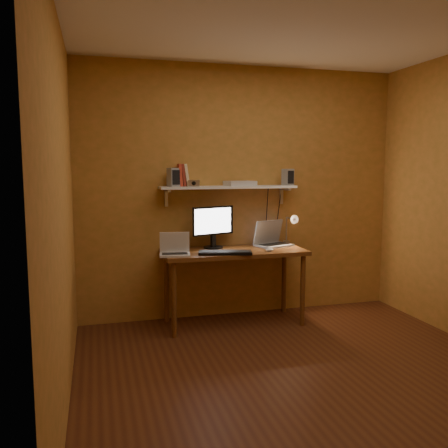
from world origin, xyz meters
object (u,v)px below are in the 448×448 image
object	(u,v)px
shelf_camera	(194,183)
netbook	(175,249)
speaker_left	(174,177)
speaker_right	(288,177)
router	(240,183)
monitor	(213,225)
laptop	(271,239)
desk	(234,258)
wall_shelf	(228,187)
keyboard	(225,253)
mouse	(270,250)
desk_lamp	(291,225)

from	to	relation	value
shelf_camera	netbook	bearing A→B (deg)	-134.30
speaker_left	speaker_right	xyz separation A→B (m)	(1.20, -0.00, -0.01)
speaker_right	router	bearing A→B (deg)	161.09
monitor	router	xyz separation A→B (m)	(0.29, 0.04, 0.41)
speaker_right	laptop	bearing A→B (deg)	174.29
monitor	laptop	xyz separation A→B (m)	(0.62, -0.02, -0.17)
desk	speaker_left	world-z (taller)	speaker_left
wall_shelf	keyboard	distance (m)	0.72
monitor	laptop	bearing A→B (deg)	-20.57
desk	wall_shelf	bearing A→B (deg)	90.00
shelf_camera	router	world-z (taller)	shelf_camera
wall_shelf	router	bearing A→B (deg)	2.33
netbook	speaker_right	distance (m)	1.44
mouse	router	size ratio (longest dim) A/B	0.30
speaker_left	speaker_right	distance (m)	1.20
keyboard	speaker_right	size ratio (longest dim) A/B	2.92
desk_lamp	speaker_right	distance (m)	0.51
netbook	desk_lamp	size ratio (longest dim) A/B	0.81
desk	wall_shelf	world-z (taller)	wall_shelf
speaker_right	shelf_camera	size ratio (longest dim) A/B	1.50
keyboard	netbook	bearing A→B (deg)	-175.15
desk_lamp	desk	bearing A→B (deg)	-169.19
laptop	mouse	size ratio (longest dim) A/B	4.78
speaker_left	shelf_camera	xyz separation A→B (m)	(0.19, -0.06, -0.06)
monitor	speaker_right	bearing A→B (deg)	-17.57
wall_shelf	laptop	bearing A→B (deg)	-6.48
speaker_right	keyboard	bearing A→B (deg)	-171.34
wall_shelf	desk_lamp	size ratio (longest dim) A/B	3.73
laptop	speaker_right	world-z (taller)	speaker_right
wall_shelf	laptop	xyz separation A→B (m)	(0.45, -0.05, -0.54)
netbook	router	xyz separation A→B (m)	(0.73, 0.32, 0.59)
speaker_left	shelf_camera	bearing A→B (deg)	-36.01
desk	desk_lamp	distance (m)	0.73
desk	keyboard	xyz separation A→B (m)	(-0.14, -0.19, 0.10)
wall_shelf	speaker_right	bearing A→B (deg)	-1.23
monitor	keyboard	xyz separation A→B (m)	(0.03, -0.35, -0.22)
wall_shelf	speaker_right	xyz separation A→B (m)	(0.64, -0.01, 0.10)
shelf_camera	router	bearing A→B (deg)	8.51
desk_lamp	speaker_left	bearing A→B (deg)	177.37
desk	mouse	bearing A→B (deg)	-30.14
wall_shelf	mouse	world-z (taller)	wall_shelf
mouse	speaker_left	xyz separation A→B (m)	(-0.87, 0.36, 0.70)
speaker_left	shelf_camera	size ratio (longest dim) A/B	1.59
monitor	speaker_right	distance (m)	0.94
desk	wall_shelf	distance (m)	0.72
speaker_left	router	size ratio (longest dim) A/B	0.61
desk	keyboard	distance (m)	0.26
wall_shelf	monitor	distance (m)	0.41
laptop	mouse	distance (m)	0.36
netbook	mouse	distance (m)	0.92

